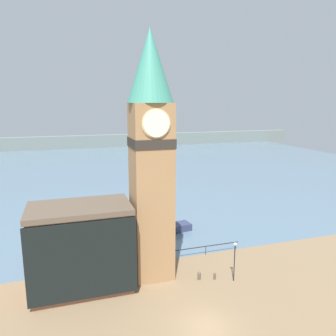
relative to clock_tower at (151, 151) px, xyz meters
name	(u,v)px	position (x,y,z in m)	size (l,w,h in m)	color
ground_plane	(205,326)	(1.95, -9.24, -12.97)	(160.00, 160.00, 0.00)	#846B4C
water	(103,166)	(1.95, 62.64, -12.97)	(160.00, 120.00, 0.00)	slate
far_shoreline	(91,142)	(1.95, 102.64, -10.47)	(180.00, 3.00, 5.00)	slate
pier_railing	(206,247)	(7.13, 2.39, -12.03)	(8.48, 0.08, 1.09)	#232328
clock_tower	(151,151)	(0.00, 0.00, 0.00)	(4.37, 4.37, 24.37)	#9E754C
pier_building	(81,247)	(-7.03, -0.45, -8.81)	(9.50, 5.81, 8.26)	#935B42
boat_near	(167,228)	(4.75, 10.18, -12.30)	(6.76, 3.03, 1.76)	#333856
mooring_bollard_near	(199,275)	(4.25, -2.47, -12.53)	(0.35, 0.35, 0.80)	brown
mooring_bollard_far	(215,276)	(5.77, -2.92, -12.58)	(0.26, 0.26, 0.71)	brown
lamp_post	(235,254)	(7.46, -3.77, -10.11)	(0.32, 0.32, 4.11)	black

